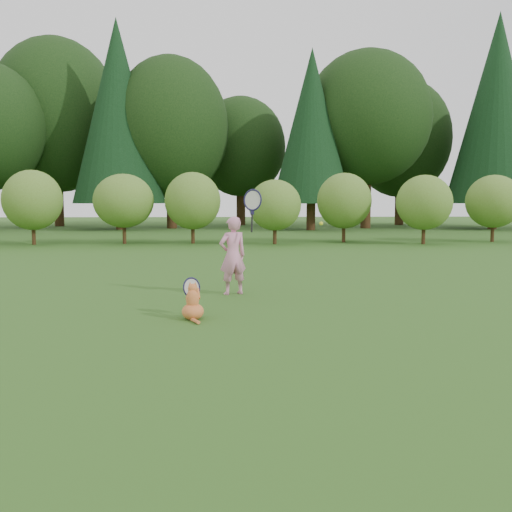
{
  "coord_description": "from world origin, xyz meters",
  "views": [
    {
      "loc": [
        -0.34,
        -8.84,
        1.63
      ],
      "look_at": [
        0.2,
        0.8,
        0.7
      ],
      "focal_mm": 40.0,
      "sensor_mm": 36.0,
      "label": 1
    }
  ],
  "objects": [
    {
      "name": "child",
      "position": [
        -0.18,
        1.07,
        0.72
      ],
      "size": [
        0.81,
        0.53,
        2.05
      ],
      "rotation": [
        0.0,
        0.0,
        3.53
      ],
      "color": "pink",
      "rests_on": "ground"
    },
    {
      "name": "ground",
      "position": [
        0.0,
        0.0,
        0.0
      ],
      "size": [
        100.0,
        100.0,
        0.0
      ],
      "primitive_type": "plane",
      "color": "#2D4E16",
      "rests_on": "ground"
    },
    {
      "name": "shrub_row",
      "position": [
        0.0,
        13.0,
        1.4
      ],
      "size": [
        28.0,
        3.0,
        2.8
      ],
      "primitive_type": null,
      "color": "#536B21",
      "rests_on": "ground"
    },
    {
      "name": "tennis_ball",
      "position": [
        1.41,
        1.38,
        1.23
      ],
      "size": [
        0.07,
        0.07,
        0.07
      ],
      "color": "#D0DB19",
      "rests_on": "ground"
    },
    {
      "name": "cat",
      "position": [
        -0.78,
        -1.0,
        0.27
      ],
      "size": [
        0.37,
        0.7,
        0.71
      ],
      "rotation": [
        0.0,
        0.0,
        -0.06
      ],
      "color": "#CA6427",
      "rests_on": "ground"
    },
    {
      "name": "woodland_backdrop",
      "position": [
        0.0,
        23.0,
        7.5
      ],
      "size": [
        48.0,
        10.0,
        15.0
      ],
      "primitive_type": null,
      "color": "black",
      "rests_on": "ground"
    }
  ]
}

